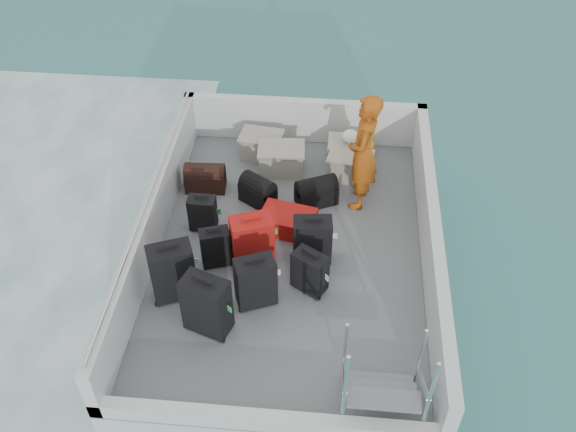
{
  "coord_description": "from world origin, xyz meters",
  "views": [
    {
      "loc": [
        0.49,
        -5.66,
        6.49
      ],
      "look_at": [
        -0.04,
        0.25,
        1.0
      ],
      "focal_mm": 40.0,
      "sensor_mm": 36.0,
      "label": 1
    }
  ],
  "objects_px": {
    "suitcase_0": "(172,272)",
    "crate_0": "(261,146)",
    "suitcase_1": "(216,248)",
    "suitcase_8": "(288,222)",
    "passenger": "(363,153)",
    "suitcase_3": "(207,306)",
    "crate_2": "(349,153)",
    "crate_3": "(350,167)",
    "suitcase_2": "(203,214)",
    "crate_1": "(281,160)",
    "suitcase_6": "(310,272)",
    "suitcase_5": "(252,241)",
    "suitcase_7": "(312,241)",
    "suitcase_4": "(256,282)"
  },
  "relations": [
    {
      "from": "suitcase_1",
      "to": "crate_0",
      "type": "distance_m",
      "value": 2.26
    },
    {
      "from": "crate_0",
      "to": "suitcase_1",
      "type": "bearing_deg",
      "value": -97.38
    },
    {
      "from": "suitcase_2",
      "to": "suitcase_5",
      "type": "relative_size",
      "value": 0.73
    },
    {
      "from": "suitcase_5",
      "to": "suitcase_7",
      "type": "bearing_deg",
      "value": -12.39
    },
    {
      "from": "suitcase_2",
      "to": "suitcase_6",
      "type": "bearing_deg",
      "value": -31.74
    },
    {
      "from": "crate_1",
      "to": "suitcase_8",
      "type": "bearing_deg",
      "value": -80.53
    },
    {
      "from": "suitcase_6",
      "to": "crate_0",
      "type": "bearing_deg",
      "value": 140.74
    },
    {
      "from": "suitcase_1",
      "to": "passenger",
      "type": "relative_size",
      "value": 0.32
    },
    {
      "from": "suitcase_4",
      "to": "suitcase_5",
      "type": "bearing_deg",
      "value": 78.76
    },
    {
      "from": "suitcase_0",
      "to": "crate_0",
      "type": "distance_m",
      "value": 2.88
    },
    {
      "from": "suitcase_4",
      "to": "crate_0",
      "type": "xyz_separation_m",
      "value": [
        -0.28,
        2.81,
        -0.16
      ]
    },
    {
      "from": "suitcase_5",
      "to": "suitcase_7",
      "type": "relative_size",
      "value": 1.08
    },
    {
      "from": "suitcase_3",
      "to": "suitcase_7",
      "type": "relative_size",
      "value": 1.18
    },
    {
      "from": "crate_0",
      "to": "crate_3",
      "type": "xyz_separation_m",
      "value": [
        1.32,
        -0.38,
        0.0
      ]
    },
    {
      "from": "suitcase_0",
      "to": "suitcase_7",
      "type": "bearing_deg",
      "value": 2.32
    },
    {
      "from": "crate_0",
      "to": "crate_3",
      "type": "relative_size",
      "value": 0.99
    },
    {
      "from": "suitcase_1",
      "to": "crate_1",
      "type": "distance_m",
      "value": 2.01
    },
    {
      "from": "suitcase_2",
      "to": "crate_1",
      "type": "height_order",
      "value": "suitcase_2"
    },
    {
      "from": "suitcase_3",
      "to": "passenger",
      "type": "xyz_separation_m",
      "value": [
        1.66,
        2.32,
        0.45
      ]
    },
    {
      "from": "suitcase_0",
      "to": "suitcase_6",
      "type": "bearing_deg",
      "value": -13.69
    },
    {
      "from": "suitcase_3",
      "to": "crate_3",
      "type": "height_order",
      "value": "suitcase_3"
    },
    {
      "from": "suitcase_1",
      "to": "crate_0",
      "type": "height_order",
      "value": "suitcase_1"
    },
    {
      "from": "suitcase_0",
      "to": "suitcase_6",
      "type": "distance_m",
      "value": 1.59
    },
    {
      "from": "crate_2",
      "to": "crate_3",
      "type": "height_order",
      "value": "same"
    },
    {
      "from": "suitcase_2",
      "to": "crate_1",
      "type": "relative_size",
      "value": 0.82
    },
    {
      "from": "suitcase_2",
      "to": "crate_3",
      "type": "distance_m",
      "value": 2.26
    },
    {
      "from": "suitcase_5",
      "to": "suitcase_2",
      "type": "bearing_deg",
      "value": 123.41
    },
    {
      "from": "suitcase_3",
      "to": "suitcase_4",
      "type": "bearing_deg",
      "value": 61.18
    },
    {
      "from": "suitcase_2",
      "to": "suitcase_3",
      "type": "bearing_deg",
      "value": -76.75
    },
    {
      "from": "crate_0",
      "to": "suitcase_0",
      "type": "bearing_deg",
      "value": -103.82
    },
    {
      "from": "suitcase_3",
      "to": "crate_2",
      "type": "relative_size",
      "value": 1.31
    },
    {
      "from": "suitcase_5",
      "to": "crate_2",
      "type": "xyz_separation_m",
      "value": [
        1.14,
        2.11,
        -0.17
      ]
    },
    {
      "from": "suitcase_8",
      "to": "passenger",
      "type": "bearing_deg",
      "value": -42.73
    },
    {
      "from": "suitcase_8",
      "to": "crate_2",
      "type": "xyz_separation_m",
      "value": [
        0.77,
        1.5,
        0.04
      ]
    },
    {
      "from": "suitcase_1",
      "to": "suitcase_0",
      "type": "bearing_deg",
      "value": -144.21
    },
    {
      "from": "suitcase_3",
      "to": "suitcase_6",
      "type": "bearing_deg",
      "value": 52.15
    },
    {
      "from": "suitcase_0",
      "to": "suitcase_3",
      "type": "distance_m",
      "value": 0.65
    },
    {
      "from": "crate_1",
      "to": "suitcase_5",
      "type": "bearing_deg",
      "value": -95.39
    },
    {
      "from": "suitcase_3",
      "to": "crate_2",
      "type": "xyz_separation_m",
      "value": [
        1.5,
        3.18,
        -0.21
      ]
    },
    {
      "from": "crate_3",
      "to": "passenger",
      "type": "height_order",
      "value": "passenger"
    },
    {
      "from": "suitcase_7",
      "to": "crate_2",
      "type": "bearing_deg",
      "value": 72.33
    },
    {
      "from": "suitcase_1",
      "to": "suitcase_2",
      "type": "bearing_deg",
      "value": 95.86
    },
    {
      "from": "suitcase_6",
      "to": "suitcase_7",
      "type": "xyz_separation_m",
      "value": [
        0.0,
        0.48,
        0.04
      ]
    },
    {
      "from": "suitcase_1",
      "to": "suitcase_3",
      "type": "height_order",
      "value": "suitcase_3"
    },
    {
      "from": "suitcase_1",
      "to": "suitcase_4",
      "type": "bearing_deg",
      "value": -63.27
    },
    {
      "from": "suitcase_1",
      "to": "suitcase_6",
      "type": "xyz_separation_m",
      "value": [
        1.17,
        -0.31,
        0.01
      ]
    },
    {
      "from": "suitcase_8",
      "to": "crate_2",
      "type": "relative_size",
      "value": 1.19
    },
    {
      "from": "suitcase_4",
      "to": "suitcase_5",
      "type": "relative_size",
      "value": 0.96
    },
    {
      "from": "suitcase_6",
      "to": "crate_1",
      "type": "bearing_deg",
      "value": 135.66
    },
    {
      "from": "crate_0",
      "to": "crate_1",
      "type": "height_order",
      "value": "crate_1"
    }
  ]
}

